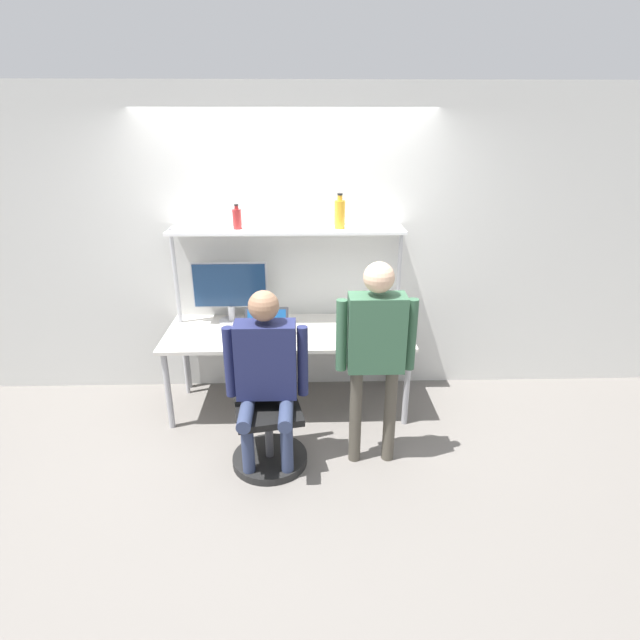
{
  "coord_description": "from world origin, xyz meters",
  "views": [
    {
      "loc": [
        0.16,
        -3.52,
        2.41
      ],
      "look_at": [
        0.25,
        -0.21,
        1.07
      ],
      "focal_mm": 28.0,
      "sensor_mm": 36.0,
      "label": 1
    }
  ],
  "objects": [
    {
      "name": "ground_plane",
      "position": [
        0.0,
        0.0,
        0.0
      ],
      "size": [
        12.0,
        12.0,
        0.0
      ],
      "primitive_type": "plane",
      "color": "slate"
    },
    {
      "name": "wall_back",
      "position": [
        0.0,
        0.84,
        1.35
      ],
      "size": [
        8.0,
        0.06,
        2.7
      ],
      "color": "silver",
      "rests_on": "ground_plane"
    },
    {
      "name": "desk",
      "position": [
        0.0,
        0.42,
        0.66
      ],
      "size": [
        2.08,
        0.79,
        0.72
      ],
      "color": "beige",
      "rests_on": "ground_plane"
    },
    {
      "name": "shelf_unit",
      "position": [
        0.0,
        0.65,
        1.39
      ],
      "size": [
        1.98,
        0.32,
        1.56
      ],
      "color": "white",
      "rests_on": "ground_plane"
    },
    {
      "name": "monitor",
      "position": [
        -0.51,
        0.66,
        1.03
      ],
      "size": [
        0.65,
        0.23,
        0.54
      ],
      "color": "#B7B7BC",
      "rests_on": "desk"
    },
    {
      "name": "laptop",
      "position": [
        -0.17,
        0.26,
        0.79
      ],
      "size": [
        0.36,
        0.26,
        0.25
      ],
      "color": "#333338",
      "rests_on": "desk"
    },
    {
      "name": "cell_phone",
      "position": [
        0.11,
        0.18,
        0.73
      ],
      "size": [
        0.07,
        0.15,
        0.01
      ],
      "color": "black",
      "rests_on": "desk"
    },
    {
      "name": "office_chair",
      "position": [
        -0.14,
        -0.37,
        0.29
      ],
      "size": [
        0.56,
        0.56,
        0.93
      ],
      "color": "black",
      "rests_on": "ground_plane"
    },
    {
      "name": "person_seated",
      "position": [
        -0.13,
        -0.41,
        0.8
      ],
      "size": [
        0.59,
        0.47,
        1.35
      ],
      "color": "#2D3856",
      "rests_on": "ground_plane"
    },
    {
      "name": "person_standing",
      "position": [
        0.64,
        -0.39,
        0.98
      ],
      "size": [
        0.56,
        0.21,
        1.55
      ],
      "color": "#4C473D",
      "rests_on": "ground_plane"
    },
    {
      "name": "bottle_red",
      "position": [
        -0.41,
        0.65,
        1.64
      ],
      "size": [
        0.07,
        0.07,
        0.2
      ],
      "color": "maroon",
      "rests_on": "shelf_unit"
    },
    {
      "name": "bottle_amber",
      "position": [
        0.44,
        0.65,
        1.68
      ],
      "size": [
        0.09,
        0.09,
        0.29
      ],
      "color": "gold",
      "rests_on": "shelf_unit"
    }
  ]
}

